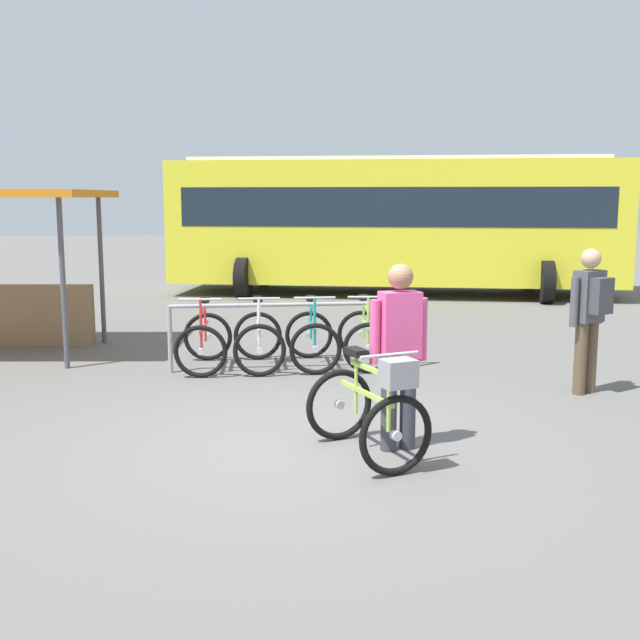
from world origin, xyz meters
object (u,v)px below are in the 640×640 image
racked_bike_white (259,340)px  racked_bike_lime (365,338)px  bus_distant (394,218)px  racked_bike_red (204,341)px  pedestrian_with_backpack (590,312)px  racked_bike_teal (312,339)px  person_with_featured_bike (399,348)px  featured_bicycle (371,408)px

racked_bike_white → racked_bike_lime: (1.40, -0.01, -0.00)m
racked_bike_lime → bus_distant: (1.97, 7.52, 1.37)m
racked_bike_red → pedestrian_with_backpack: 4.72m
racked_bike_teal → person_with_featured_bike: bearing=-83.4°
pedestrian_with_backpack → bus_distant: size_ratio=0.16×
racked_bike_lime → bus_distant: size_ratio=0.11×
racked_bike_white → racked_bike_lime: bearing=-0.3°
racked_bike_teal → bus_distant: bearing=70.5°
person_with_featured_bike → pedestrian_with_backpack: (2.53, 1.67, 0.03)m
racked_bike_white → bus_distant: (3.37, 7.51, 1.37)m
racked_bike_white → person_with_featured_bike: 3.66m
racked_bike_red → featured_bicycle: same height
racked_bike_red → racked_bike_teal: bearing=-0.3°
racked_bike_lime → featured_bicycle: same height
racked_bike_teal → racked_bike_lime: bearing=-0.3°
racked_bike_teal → bus_distant: 8.09m
racked_bike_lime → person_with_featured_bike: person_with_featured_bike is taller
bus_distant → racked_bike_red: bearing=-118.4°
racked_bike_teal → featured_bicycle: (0.11, -3.69, 0.08)m
racked_bike_red → bus_distant: size_ratio=0.11×
racked_bike_red → racked_bike_white: same height
racked_bike_red → racked_bike_teal: 1.40m
racked_bike_teal → racked_bike_lime: 0.70m
racked_bike_red → racked_bike_white: 0.70m
racked_bike_white → bus_distant: 8.34m
racked_bike_lime → featured_bicycle: bearing=-99.1°
person_with_featured_bike → featured_bicycle: bearing=-140.1°
bus_distant → racked_bike_lime: bearing=-104.7°
racked_bike_white → racked_bike_lime: same height
racked_bike_white → pedestrian_with_backpack: bearing=-26.1°
racked_bike_white → racked_bike_lime: 1.40m
person_with_featured_bike → bus_distant: bearing=78.3°
racked_bike_teal → bus_distant: (2.67, 7.51, 1.37)m
featured_bicycle → person_with_featured_bike: 0.60m
racked_bike_white → featured_bicycle: (0.81, -3.69, 0.08)m
racked_bike_red → racked_bike_lime: same height
featured_bicycle → racked_bike_white: bearing=102.4°
racked_bike_red → racked_bike_lime: (2.10, -0.01, 0.00)m
racked_bike_white → person_with_featured_bike: bearing=-72.3°
racked_bike_red → person_with_featured_bike: (1.80, -3.45, 0.54)m
racked_bike_white → featured_bicycle: bearing=-77.6°
racked_bike_lime → racked_bike_white: bearing=179.7°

